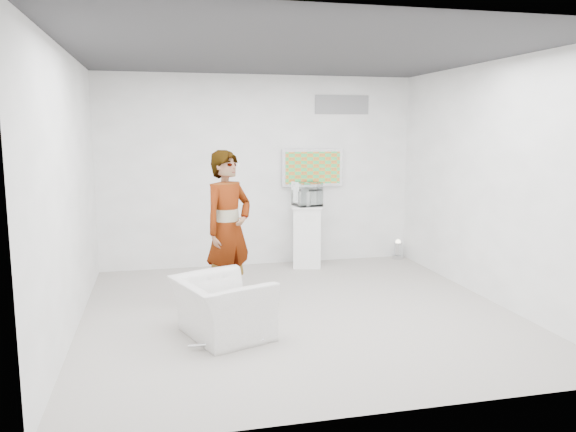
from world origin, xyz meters
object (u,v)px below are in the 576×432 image
object	(u,v)px
pedestal	(307,236)
floor_uplight	(398,250)
person	(228,229)
tv	(312,168)
armchair	(222,307)

from	to	relation	value
pedestal	floor_uplight	bearing A→B (deg)	5.56
person	pedestal	size ratio (longest dim) A/B	1.97
tv	pedestal	bearing A→B (deg)	-119.19
armchair	floor_uplight	world-z (taller)	armchair
pedestal	person	bearing A→B (deg)	-130.28
tv	pedestal	xyz separation A→B (m)	(-0.16, -0.29, -1.06)
pedestal	floor_uplight	distance (m)	1.67
person	pedestal	world-z (taller)	person
tv	armchair	distance (m)	3.75
armchair	pedestal	size ratio (longest dim) A/B	0.99
armchair	person	bearing A→B (deg)	-31.14
armchair	pedestal	distance (m)	3.22
person	floor_uplight	world-z (taller)	person
tv	floor_uplight	size ratio (longest dim) A/B	3.23
person	armchair	size ratio (longest dim) A/B	1.99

